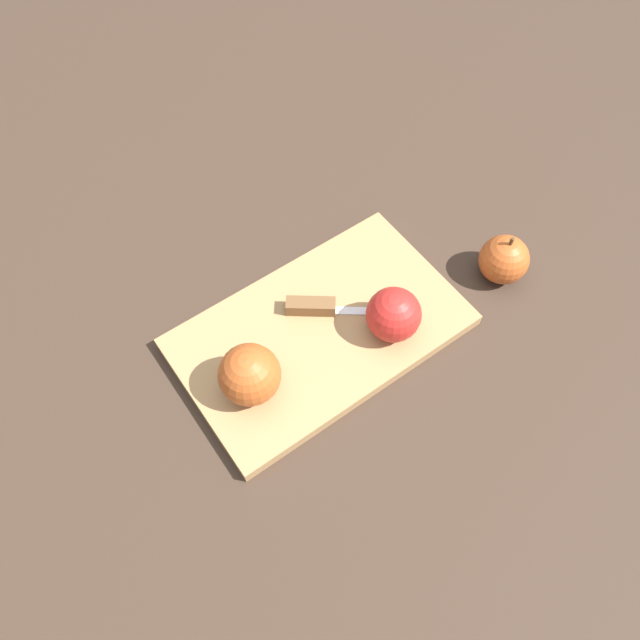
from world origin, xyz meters
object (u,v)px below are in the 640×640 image
at_px(apple_half_right, 394,315).
at_px(apple_half_left, 249,375).
at_px(apple_whole, 504,260).
at_px(knife, 317,307).

bearing_deg(apple_half_right, apple_half_left, -66.24).
distance_m(apple_half_left, apple_whole, 0.38).
bearing_deg(apple_whole, apple_half_right, -171.61).
height_order(apple_half_left, apple_half_right, apple_half_left).
height_order(apple_half_right, apple_whole, apple_half_right).
relative_size(knife, apple_whole, 1.91).
xyz_separation_m(apple_half_right, knife, (-0.08, 0.06, -0.03)).
distance_m(knife, apple_whole, 0.26).
xyz_separation_m(apple_half_left, knife, (0.12, 0.07, -0.03)).
bearing_deg(knife, apple_half_right, -14.59).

